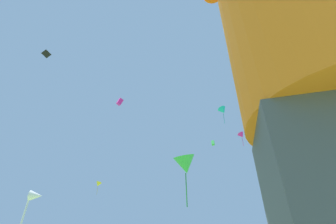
% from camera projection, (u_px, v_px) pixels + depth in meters
% --- Properties ---
extents(kite_flyer_person, '(0.79, 0.44, 1.92)m').
position_uv_depth(kite_flyer_person, '(319.00, 71.00, 0.48)').
color(kite_flyer_person, '#424751').
rests_on(kite_flyer_person, ground).
extents(distant_kite_green_low_left, '(1.80, 1.78, 3.10)m').
position_uv_depth(distant_kite_green_low_left, '(185.00, 165.00, 13.70)').
color(distant_kite_green_low_left, green).
extents(distant_kite_black_mid_left, '(0.84, 0.84, 0.37)m').
position_uv_depth(distant_kite_black_mid_left, '(46.00, 54.00, 24.92)').
color(distant_kite_black_mid_left, black).
extents(distant_kite_magenta_overhead_distant, '(1.09, 1.07, 1.82)m').
position_uv_depth(distant_kite_magenta_overhead_distant, '(242.00, 135.00, 28.12)').
color(distant_kite_magenta_overhead_distant, '#DB2393').
extents(distant_kite_magenta_high_left, '(1.06, 0.86, 1.15)m').
position_uv_depth(distant_kite_magenta_high_left, '(120.00, 102.00, 33.20)').
color(distant_kite_magenta_high_left, '#DB2393').
extents(distant_kite_yellow_high_right, '(1.20, 1.09, 1.86)m').
position_uv_depth(distant_kite_yellow_high_right, '(98.00, 184.00, 33.07)').
color(distant_kite_yellow_high_right, yellow).
extents(distant_kite_green_low_right, '(0.66, 0.76, 0.83)m').
position_uv_depth(distant_kite_green_low_right, '(213.00, 143.00, 38.61)').
color(distant_kite_green_low_right, green).
extents(distant_kite_teal_far_center, '(1.12, 1.09, 2.25)m').
position_uv_depth(distant_kite_teal_far_center, '(223.00, 111.00, 27.07)').
color(distant_kite_teal_far_center, '#19B2AD').
extents(marker_flag, '(0.30, 0.24, 2.08)m').
position_uv_depth(marker_flag, '(33.00, 203.00, 5.46)').
color(marker_flag, silver).
rests_on(marker_flag, ground).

